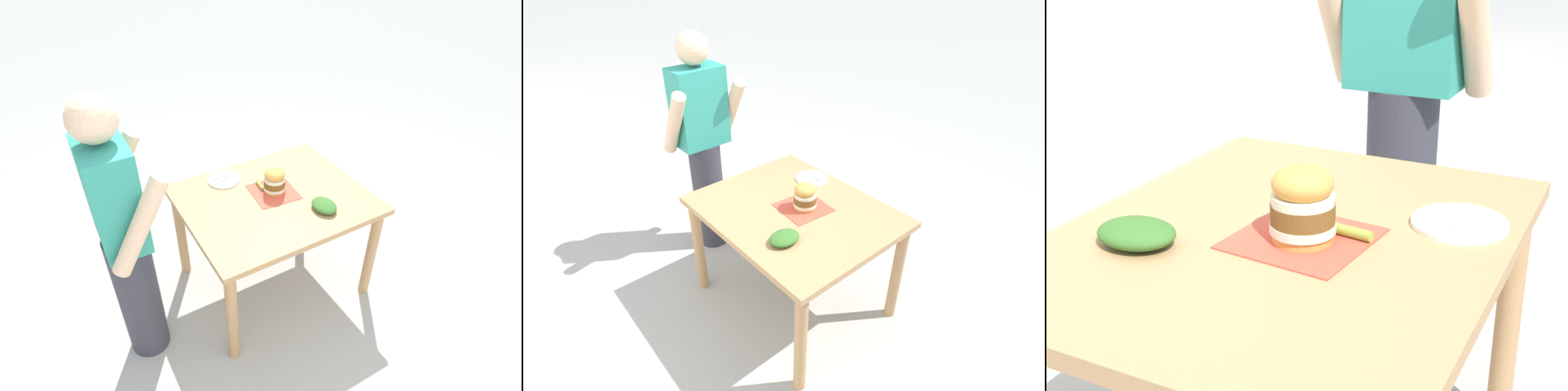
# 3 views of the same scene
# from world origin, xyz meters

# --- Properties ---
(patio_table) EXTENTS (0.95, 1.17, 0.78)m
(patio_table) POSITION_xyz_m (0.00, 0.00, 0.66)
(patio_table) COLOR tan
(patio_table) RESTS_ON ground
(serving_paper) EXTENTS (0.31, 0.31, 0.00)m
(serving_paper) POSITION_xyz_m (0.05, -0.02, 0.78)
(serving_paper) COLOR #D64C38
(serving_paper) RESTS_ON patio_table
(sandwich) EXTENTS (0.14, 0.14, 0.20)m
(sandwich) POSITION_xyz_m (0.06, -0.03, 0.86)
(sandwich) COLOR gold
(sandwich) RESTS_ON serving_paper
(pickle_spear) EXTENTS (0.10, 0.04, 0.02)m
(pickle_spear) POSITION_xyz_m (0.14, 0.02, 0.79)
(pickle_spear) COLOR #8EA83D
(pickle_spear) RESTS_ON serving_paper
(side_plate_with_forks) EXTENTS (0.22, 0.22, 0.02)m
(side_plate_with_forks) POSITION_xyz_m (0.34, 0.20, 0.78)
(side_plate_with_forks) COLOR white
(side_plate_with_forks) RESTS_ON patio_table
(side_salad) EXTENTS (0.18, 0.14, 0.05)m
(side_salad) POSITION_xyz_m (-0.25, -0.20, 0.80)
(side_salad) COLOR #386B28
(side_salad) RESTS_ON patio_table
(diner_across_table) EXTENTS (0.55, 0.35, 1.69)m
(diner_across_table) POSITION_xyz_m (-0.06, 0.95, 0.88)
(diner_across_table) COLOR #33333D
(diner_across_table) RESTS_ON ground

